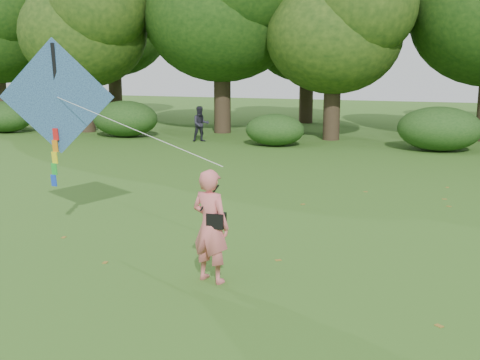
% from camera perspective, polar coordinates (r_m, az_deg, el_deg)
% --- Properties ---
extents(ground, '(100.00, 100.00, 0.00)m').
position_cam_1_polar(ground, '(10.12, -1.74, -10.62)').
color(ground, '#265114').
rests_on(ground, ground).
extents(man_kite_flyer, '(0.82, 0.65, 1.98)m').
position_cam_1_polar(man_kite_flyer, '(10.32, -2.81, -4.38)').
color(man_kite_flyer, '#E0696C').
rests_on(man_kite_flyer, ground).
extents(bystander_left, '(1.03, 0.98, 1.67)m').
position_cam_1_polar(bystander_left, '(28.44, -3.75, 5.32)').
color(bystander_left, '#22212C').
rests_on(bystander_left, ground).
extents(crossbody_bag, '(0.43, 0.20, 0.75)m').
position_cam_1_polar(crossbody_bag, '(10.22, -2.27, -3.78)').
color(crossbody_bag, black).
rests_on(crossbody_bag, ground).
extents(flying_kite, '(5.73, 2.21, 3.23)m').
position_cam_1_polar(flying_kite, '(13.62, -16.97, 7.36)').
color(flying_kite, '#245D9F').
rests_on(flying_kite, ground).
extents(tree_line, '(54.70, 15.30, 9.48)m').
position_cam_1_polar(tree_line, '(31.74, 16.65, 14.12)').
color(tree_line, '#3A2D1E').
rests_on(tree_line, ground).
extents(shrub_band, '(39.15, 3.22, 1.88)m').
position_cam_1_polar(shrub_band, '(26.84, 10.39, 4.85)').
color(shrub_band, '#264919').
rests_on(shrub_band, ground).
extents(fallen_leaves, '(9.49, 10.86, 0.01)m').
position_cam_1_polar(fallen_leaves, '(14.11, 5.70, -4.27)').
color(fallen_leaves, olive).
rests_on(fallen_leaves, ground).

